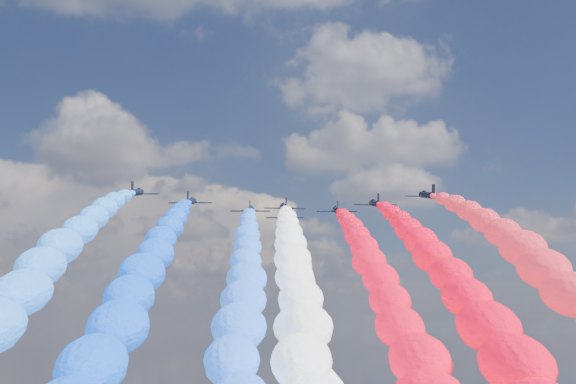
{
  "coord_description": "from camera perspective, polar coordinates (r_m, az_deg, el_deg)",
  "views": [
    {
      "loc": [
        -5.03,
        -143.93,
        72.7
      ],
      "look_at": [
        0.0,
        4.0,
        99.73
      ],
      "focal_mm": 47.04,
      "sensor_mm": 36.0,
      "label": 1
    }
  ],
  "objects": [
    {
      "name": "trail_7",
      "position": [
        91.49,
        18.07,
        -6.66
      ],
      "size": [
        6.91,
        104.26,
        44.89
      ],
      "primitive_type": null,
      "color": "red"
    },
    {
      "name": "trail_1",
      "position": [
        95.94,
        -10.6,
        -7.14
      ],
      "size": [
        6.91,
        104.26,
        44.89
      ],
      "primitive_type": null,
      "color": "blue"
    },
    {
      "name": "jet_2",
      "position": [
        160.25,
        -2.85,
        -1.35
      ],
      "size": [
        8.67,
        11.76,
        4.72
      ],
      "primitive_type": null,
      "rotation": [
        0.2,
        0.0,
        -0.02
      ],
      "color": "black"
    },
    {
      "name": "jet_1",
      "position": [
        150.89,
        -7.36,
        -0.71
      ],
      "size": [
        9.0,
        11.99,
        4.72
      ],
      "primitive_type": null,
      "rotation": [
        0.2,
        0.0,
        -0.05
      ],
      "color": "black"
    },
    {
      "name": "trail_4",
      "position": [
        114.42,
        0.56,
        -7.8
      ],
      "size": [
        6.91,
        104.26,
        44.89
      ],
      "primitive_type": null,
      "color": "white"
    },
    {
      "name": "trail_2",
      "position": [
        105.04,
        -3.38,
        -7.56
      ],
      "size": [
        6.91,
        104.26,
        44.89
      ],
      "primitive_type": null,
      "color": "blue"
    },
    {
      "name": "trail_6",
      "position": [
        98.59,
        11.44,
        -7.19
      ],
      "size": [
        6.91,
        104.26,
        44.89
      ],
      "primitive_type": null,
      "color": "red"
    },
    {
      "name": "jet_0",
      "position": [
        142.59,
        -11.37,
        -0.03
      ],
      "size": [
        8.81,
        11.86,
        4.72
      ],
      "primitive_type": null,
      "rotation": [
        0.2,
        0.0,
        -0.03
      ],
      "color": "black"
    },
    {
      "name": "trail_3",
      "position": [
        101.28,
        0.59,
        -7.47
      ],
      "size": [
        6.91,
        104.26,
        44.89
      ],
      "primitive_type": null,
      "color": "white"
    },
    {
      "name": "jet_5",
      "position": [
        160.79,
        3.68,
        -1.37
      ],
      "size": [
        8.91,
        11.93,
        4.72
      ],
      "primitive_type": null,
      "rotation": [
        0.2,
        0.0,
        -0.04
      ],
      "color": "black"
    },
    {
      "name": "jet_3",
      "position": [
        156.51,
        -0.29,
        -1.15
      ],
      "size": [
        9.19,
        12.13,
        4.72
      ],
      "primitive_type": null,
      "rotation": [
        0.2,
        0.0,
        0.07
      ],
      "color": "black"
    },
    {
      "name": "jet_7",
      "position": [
        144.88,
        10.49,
        -0.23
      ],
      "size": [
        9.22,
        12.15,
        4.72
      ],
      "primitive_type": null,
      "rotation": [
        0.2,
        0.0,
        0.07
      ],
      "color": "black"
    },
    {
      "name": "jet_4",
      "position": [
        169.51,
        -0.24,
        -1.86
      ],
      "size": [
        9.19,
        12.13,
        4.72
      ],
      "primitive_type": null,
      "rotation": [
        0.2,
        0.0,
        -0.06
      ],
      "color": "black"
    },
    {
      "name": "trail_5",
      "position": [
        105.97,
        6.63,
        -7.53
      ],
      "size": [
        6.91,
        104.26,
        44.89
      ],
      "primitive_type": null,
      "color": "red"
    },
    {
      "name": "trail_0",
      "position": [
        88.34,
        -17.44,
        -6.58
      ],
      "size": [
        6.91,
        104.26,
        44.89
      ],
      "primitive_type": null,
      "color": "#2779F7"
    },
    {
      "name": "jet_6",
      "position": [
        152.96,
        6.6,
        -0.86
      ],
      "size": [
        8.57,
        11.69,
        4.72
      ],
      "primitive_type": null,
      "rotation": [
        0.2,
        0.0,
        0.01
      ],
      "color": "black"
    }
  ]
}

